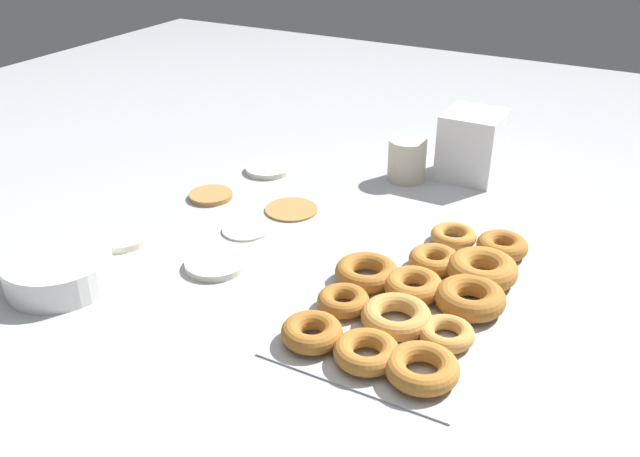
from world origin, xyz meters
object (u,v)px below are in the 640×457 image
(paper_cup, at_px, (407,160))
(pancake_4, at_px, (268,169))
(pancake_2, at_px, (291,209))
(donut_tray, at_px, (423,294))
(container_stack, at_px, (472,145))
(pancake_0, at_px, (123,238))
(pancake_1, at_px, (245,229))
(pancake_5, at_px, (216,264))
(batter_bowl, at_px, (59,271))
(pancake_3, at_px, (211,196))

(paper_cup, bearing_deg, pancake_4, 110.78)
(pancake_2, distance_m, donut_tray, 0.40)
(container_stack, distance_m, paper_cup, 0.15)
(pancake_0, xyz_separation_m, donut_tray, (0.08, -0.57, 0.01))
(pancake_1, bearing_deg, donut_tray, -100.02)
(container_stack, bearing_deg, pancake_4, 115.42)
(donut_tray, bearing_deg, pancake_2, 62.26)
(pancake_0, relative_size, paper_cup, 1.01)
(pancake_2, xyz_separation_m, pancake_5, (-0.25, 0.00, 0.00))
(batter_bowl, bearing_deg, pancake_5, -48.32)
(container_stack, bearing_deg, donut_tray, -170.26)
(pancake_5, bearing_deg, paper_cup, -16.28)
(pancake_2, xyz_separation_m, pancake_3, (-0.03, 0.18, 0.00))
(pancake_1, bearing_deg, pancake_0, 129.13)
(pancake_2, xyz_separation_m, container_stack, (0.34, -0.26, 0.07))
(pancake_5, height_order, paper_cup, paper_cup)
(donut_tray, relative_size, batter_bowl, 2.86)
(pancake_2, distance_m, pancake_3, 0.18)
(batter_bowl, bearing_deg, container_stack, -30.96)
(pancake_1, height_order, donut_tray, donut_tray)
(pancake_3, relative_size, pancake_4, 0.88)
(pancake_0, bearing_deg, pancake_1, -50.87)
(pancake_0, relative_size, pancake_5, 0.87)
(batter_bowl, bearing_deg, pancake_0, 4.61)
(pancake_1, distance_m, paper_cup, 0.42)
(pancake_1, bearing_deg, paper_cup, -25.36)
(pancake_3, distance_m, donut_tray, 0.56)
(pancake_4, xyz_separation_m, container_stack, (0.20, -0.41, 0.07))
(container_stack, bearing_deg, pancake_2, 142.50)
(pancake_0, distance_m, pancake_5, 0.21)
(pancake_3, height_order, container_stack, container_stack)
(pancake_0, bearing_deg, pancake_5, -87.50)
(pancake_0, height_order, pancake_3, pancake_0)
(pancake_4, xyz_separation_m, paper_cup, (0.11, -0.30, 0.04))
(pancake_1, height_order, pancake_5, pancake_5)
(pancake_1, height_order, batter_bowl, batter_bowl)
(pancake_3, bearing_deg, pancake_4, -10.02)
(pancake_4, bearing_deg, pancake_0, 171.56)
(donut_tray, relative_size, container_stack, 3.40)
(pancake_3, bearing_deg, pancake_0, 172.77)
(pancake_5, bearing_deg, pancake_4, 19.98)
(pancake_2, relative_size, donut_tray, 0.21)
(pancake_3, bearing_deg, batter_bowl, 177.64)
(pancake_1, distance_m, pancake_5, 0.14)
(pancake_0, xyz_separation_m, pancake_4, (0.41, -0.06, -0.00))
(pancake_2, distance_m, paper_cup, 0.30)
(pancake_3, bearing_deg, pancake_5, -141.59)
(pancake_1, height_order, container_stack, container_stack)
(paper_cup, bearing_deg, batter_bowl, 153.40)
(pancake_0, xyz_separation_m, batter_bowl, (-0.16, -0.01, 0.02))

